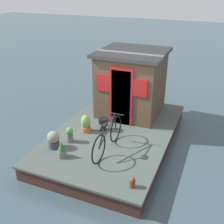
# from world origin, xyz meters

# --- Properties ---
(ground_plane) EXTENTS (60.00, 60.00, 0.00)m
(ground_plane) POSITION_xyz_m (0.00, 0.00, 0.00)
(ground_plane) COLOR #384C54
(houseboat_deck) EXTENTS (5.07, 3.22, 0.44)m
(houseboat_deck) POSITION_xyz_m (0.00, 0.00, 0.22)
(houseboat_deck) COLOR #424C47
(houseboat_deck) RESTS_ON ground_plane
(houseboat_cabin) EXTENTS (2.06, 2.07, 2.06)m
(houseboat_cabin) POSITION_xyz_m (1.42, 0.00, 1.48)
(houseboat_cabin) COLOR #4C3828
(houseboat_cabin) RESTS_ON houseboat_deck
(bicycle) EXTENTS (1.81, 0.50, 0.88)m
(bicycle) POSITION_xyz_m (-1.03, -0.23, 0.85)
(bicycle) COLOR black
(bicycle) RESTS_ON houseboat_deck
(potted_plant_sage) EXTENTS (0.23, 0.23, 0.44)m
(potted_plant_sage) POSITION_xyz_m (-1.73, 0.71, 0.65)
(potted_plant_sage) COLOR slate
(potted_plant_sage) RESTS_ON houseboat_deck
(potted_plant_mint) EXTENTS (0.29, 0.29, 0.52)m
(potted_plant_mint) POSITION_xyz_m (-0.35, 0.76, 0.68)
(potted_plant_mint) COLOR #B2603D
(potted_plant_mint) RESTS_ON houseboat_deck
(potted_plant_fern) EXTENTS (0.32, 0.32, 0.48)m
(potted_plant_fern) POSITION_xyz_m (-1.44, 1.14, 0.69)
(potted_plant_fern) COLOR #38383D
(potted_plant_fern) RESTS_ON houseboat_deck
(potted_plant_basil) EXTENTS (0.20, 0.20, 0.44)m
(potted_plant_basil) POSITION_xyz_m (-1.02, 0.90, 0.67)
(potted_plant_basil) COLOR slate
(potted_plant_basil) RESTS_ON houseboat_deck
(charcoal_grill) EXTENTS (0.29, 0.29, 0.37)m
(charcoal_grill) POSITION_xyz_m (-0.07, 0.33, 0.72)
(charcoal_grill) COLOR black
(charcoal_grill) RESTS_ON houseboat_deck
(mooring_bollard) EXTENTS (0.14, 0.14, 0.24)m
(mooring_bollard) POSITION_xyz_m (-2.10, -1.26, 0.57)
(mooring_bollard) COLOR brown
(mooring_bollard) RESTS_ON houseboat_deck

